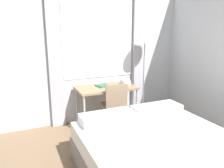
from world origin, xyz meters
TOP-DOWN VIEW (x-y plane):
  - wall_back_with_window at (0.02, 3.30)m, footprint 4.72×0.13m
  - desk at (0.15, 2.93)m, footprint 1.09×0.59m
  - desk_chair at (0.20, 2.66)m, footprint 0.44×0.44m
  - bed at (0.16, 1.15)m, footprint 1.79×1.98m
  - standing_lamp at (0.98, 2.97)m, footprint 0.36×0.36m
  - telephone at (0.58, 2.98)m, footprint 0.17×0.17m
  - book at (0.12, 3.00)m, footprint 0.28×0.26m

SIDE VIEW (x-z plane):
  - bed at x=0.16m, z-range -0.05..0.59m
  - desk_chair at x=0.20m, z-range 0.06..0.92m
  - desk at x=0.15m, z-range 0.30..1.04m
  - book at x=0.12m, z-range 0.73..0.76m
  - telephone at x=0.58m, z-range 0.73..0.82m
  - wall_back_with_window at x=0.02m, z-range 0.00..2.70m
  - standing_lamp at x=0.98m, z-range 0.61..2.38m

